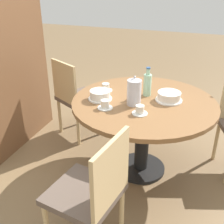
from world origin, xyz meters
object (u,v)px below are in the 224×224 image
at_px(water_bottle, 147,84).
at_px(cup_b, 105,105).
at_px(coffee_pot, 134,92).
at_px(bookshelf, 9,71).
at_px(chair_b, 76,96).
at_px(cup_c, 140,110).
at_px(cup_a, 106,88).
at_px(chair_c, 92,192).
at_px(cake_second, 100,95).
at_px(cake_main, 169,97).

bearing_deg(water_bottle, cup_b, 145.69).
distance_m(coffee_pot, water_bottle, 0.23).
relative_size(bookshelf, coffee_pot, 6.67).
bearing_deg(chair_b, cup_c, 172.21).
height_order(chair_b, cup_a, chair_b).
distance_m(chair_b, bookshelf, 0.73).
xyz_separation_m(chair_c, water_bottle, (1.05, -0.09, 0.34)).
distance_m(chair_b, coffee_pot, 0.98).
height_order(water_bottle, cake_second, water_bottle).
bearing_deg(chair_c, water_bottle, -175.04).
bearing_deg(chair_b, cake_main, -168.43).
xyz_separation_m(coffee_pot, cup_b, (-0.15, 0.20, -0.08)).
bearing_deg(cup_b, cup_c, -90.54).
bearing_deg(coffee_pot, water_bottle, -14.71).
relative_size(chair_b, water_bottle, 3.47).
relative_size(coffee_pot, cup_c, 2.03).
relative_size(coffee_pot, cake_main, 1.10).
xyz_separation_m(cake_second, cup_c, (-0.15, -0.39, -0.01)).
xyz_separation_m(chair_b, cup_c, (-0.64, -0.87, 0.26)).
distance_m(coffee_pot, cake_main, 0.32).
height_order(cup_b, cup_c, same).
distance_m(chair_b, cup_a, 0.60).
relative_size(water_bottle, cup_c, 2.10).
xyz_separation_m(bookshelf, coffee_pot, (-0.18, -1.36, 0.04)).
bearing_deg(water_bottle, chair_b, 72.69).
bearing_deg(chair_c, chair_b, -140.54).
bearing_deg(cup_b, water_bottle, -34.31).
height_order(cake_second, cup_b, cake_second).
distance_m(bookshelf, cake_second, 1.08).
xyz_separation_m(bookshelf, cake_second, (-0.18, -1.06, -0.04)).
height_order(chair_c, bookshelf, bookshelf).
xyz_separation_m(coffee_pot, cake_main, (0.17, -0.26, -0.08)).
bearing_deg(cup_b, chair_b, 42.55).
height_order(water_bottle, cup_b, water_bottle).
bearing_deg(bookshelf, chair_c, 52.96).
relative_size(chair_c, cake_main, 3.94).
bearing_deg(cup_b, cup_a, 19.77).
xyz_separation_m(water_bottle, cup_a, (-0.03, 0.38, -0.08)).
relative_size(chair_c, bookshelf, 0.54).
distance_m(chair_b, cup_b, 0.90).
xyz_separation_m(bookshelf, cup_b, (-0.33, -1.17, -0.05)).
height_order(coffee_pot, cup_b, coffee_pot).
relative_size(water_bottle, cake_second, 1.26).
distance_m(bookshelf, cup_a, 1.04).
bearing_deg(coffee_pot, cake_second, 89.86).
height_order(chair_b, coffee_pot, coffee_pot).
bearing_deg(cup_a, cake_main, -92.92).
xyz_separation_m(chair_c, cup_c, (0.67, -0.12, 0.26)).
distance_m(coffee_pot, cup_c, 0.20).
xyz_separation_m(chair_b, cake_second, (-0.48, -0.48, 0.27)).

